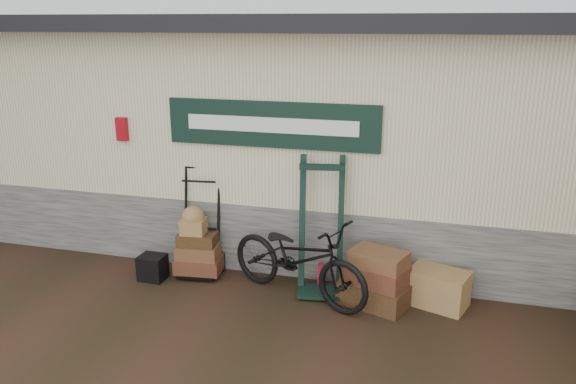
% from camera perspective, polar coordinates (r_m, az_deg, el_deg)
% --- Properties ---
extents(ground, '(80.00, 80.00, 0.00)m').
position_cam_1_polar(ground, '(6.39, -1.48, -12.31)').
color(ground, black).
rests_on(ground, ground).
extents(station_building, '(14.40, 4.10, 3.20)m').
position_cam_1_polar(station_building, '(8.37, 3.81, 6.55)').
color(station_building, '#4C4C47').
rests_on(station_building, ground).
extents(porter_trolley, '(0.75, 0.60, 1.39)m').
position_cam_1_polar(porter_trolley, '(7.23, -8.88, -2.90)').
color(porter_trolley, black).
rests_on(porter_trolley, ground).
extents(green_barrow, '(0.66, 0.59, 1.64)m').
position_cam_1_polar(green_barrow, '(6.60, 3.39, -3.50)').
color(green_barrow, black).
rests_on(green_barrow, ground).
extents(suitcase_stack, '(0.88, 0.71, 0.67)m').
position_cam_1_polar(suitcase_stack, '(6.53, 8.85, -8.53)').
color(suitcase_stack, '#382111').
rests_on(suitcase_stack, ground).
extents(wicker_hamper, '(0.75, 0.61, 0.42)m').
position_cam_1_polar(wicker_hamper, '(6.71, 15.00, -9.40)').
color(wicker_hamper, brown).
rests_on(wicker_hamper, ground).
extents(black_trunk, '(0.32, 0.28, 0.32)m').
position_cam_1_polar(black_trunk, '(7.32, -13.59, -7.46)').
color(black_trunk, black).
rests_on(black_trunk, ground).
extents(bicycle, '(1.33, 2.00, 1.10)m').
position_cam_1_polar(bicycle, '(6.52, 1.06, -6.30)').
color(bicycle, black).
rests_on(bicycle, ground).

